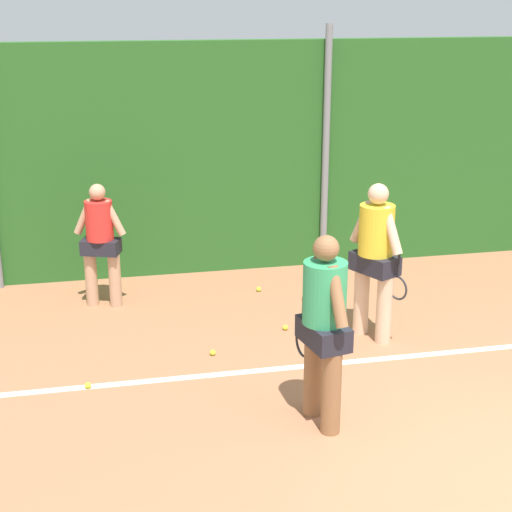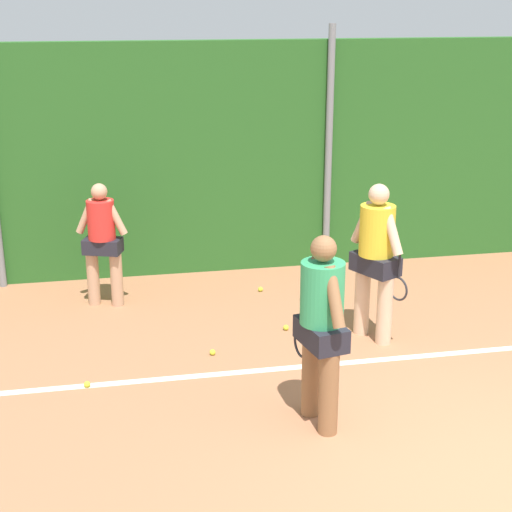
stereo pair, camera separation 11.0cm
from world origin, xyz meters
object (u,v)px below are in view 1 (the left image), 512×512
player_midcourt (375,253)px  tennis_ball_1 (213,353)px  tennis_ball_4 (259,289)px  tennis_ball_5 (285,327)px  player_foreground_near (324,321)px  player_backcourt_far (100,239)px  tennis_ball_0 (88,386)px

player_midcourt → tennis_ball_1: player_midcourt is taller
tennis_ball_4 → tennis_ball_5: (0.05, -1.30, 0.00)m
player_foreground_near → player_backcourt_far: bearing=18.3°
tennis_ball_5 → tennis_ball_0: bearing=-156.5°
player_midcourt → tennis_ball_5: (-0.94, 0.39, -0.99)m
player_backcourt_far → tennis_ball_1: player_backcourt_far is taller
tennis_ball_4 → player_foreground_near: bearing=-92.2°
tennis_ball_1 → tennis_ball_4: same height
tennis_ball_0 → tennis_ball_5: 2.52m
player_foreground_near → tennis_ball_1: 2.04m
player_foreground_near → player_backcourt_far: size_ratio=1.14×
player_midcourt → tennis_ball_4: size_ratio=27.78×
player_midcourt → tennis_ball_1: size_ratio=27.78×
tennis_ball_1 → tennis_ball_5: size_ratio=1.00×
tennis_ball_1 → tennis_ball_4: (0.90, 1.81, 0.00)m
player_foreground_near → tennis_ball_0: (-2.13, 1.11, -0.99)m
player_backcourt_far → tennis_ball_0: (-0.21, -2.24, -0.87)m
tennis_ball_1 → player_backcourt_far: bearing=123.3°
player_midcourt → tennis_ball_5: player_midcourt is taller
player_foreground_near → tennis_ball_5: player_foreground_near is taller
player_midcourt → tennis_ball_0: player_midcourt is taller
tennis_ball_0 → tennis_ball_1: (1.36, 0.50, 0.00)m
tennis_ball_1 → tennis_ball_4: bearing=63.5°
player_foreground_near → player_midcourt: player_midcourt is taller
player_backcourt_far → tennis_ball_0: bearing=103.4°
player_backcourt_far → tennis_ball_5: bearing=168.3°
tennis_ball_0 → tennis_ball_1: size_ratio=1.00×
player_foreground_near → player_midcourt: (1.11, 1.72, 0.00)m
player_midcourt → tennis_ball_5: bearing=-139.6°
player_foreground_near → tennis_ball_0: player_foreground_near is taller
tennis_ball_5 → player_backcourt_far: bearing=149.4°
player_foreground_near → player_midcourt: bearing=-44.5°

